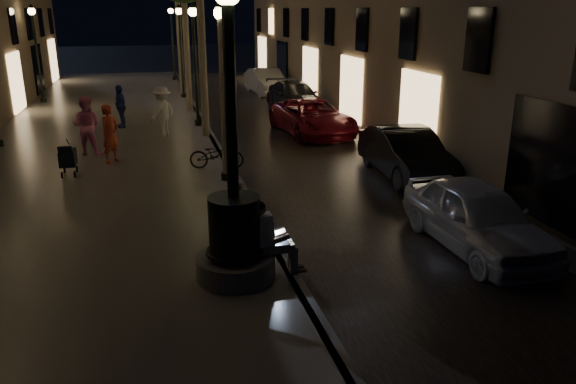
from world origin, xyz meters
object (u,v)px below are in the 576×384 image
object	(u,v)px
fountain_lamppost	(234,224)
pedestrian_red	(110,134)
car_rear	(295,97)
car_fifth	(266,82)
lamp_curb_d	(172,33)
car_front	(477,216)
lamp_curb_b	(194,49)
pedestrian_blue	(120,106)
car_third	(312,117)
lamp_left_c	(36,41)
car_second	(406,154)
lamp_curb_c	(180,39)
pedestrian_pink	(87,126)
pedestrian_white	(162,112)
seated_man_laptop	(269,235)
stroller	(68,158)
lamp_curb_a	(222,69)
bicycle	(217,155)

from	to	relation	value
fountain_lamppost	pedestrian_red	distance (m)	9.08
car_rear	car_fifth	bearing A→B (deg)	89.12
lamp_curb_d	car_fifth	size ratio (longest dim) A/B	1.07
pedestrian_red	car_front	bearing A→B (deg)	-98.13
lamp_curb_b	pedestrian_blue	size ratio (longest dim) A/B	2.84
car_third	lamp_curb_d	bearing A→B (deg)	98.49
lamp_left_c	pedestrian_blue	world-z (taller)	lamp_left_c
lamp_left_c	car_second	bearing A→B (deg)	-53.04
car_third	lamp_curb_c	bearing A→B (deg)	108.33
pedestrian_blue	pedestrian_pink	bearing A→B (deg)	-33.14
lamp_curb_c	lamp_curb_b	bearing A→B (deg)	-90.00
car_third	pedestrian_red	world-z (taller)	pedestrian_red
car_rear	lamp_left_c	bearing A→B (deg)	156.72
car_front	pedestrian_white	xyz separation A→B (m)	(-5.84, 11.73, 0.43)
seated_man_laptop	stroller	world-z (taller)	seated_man_laptop
car_rear	lamp_curb_a	bearing A→B (deg)	-116.05
car_third	pedestrian_pink	bearing A→B (deg)	-171.07
lamp_curb_a	car_second	distance (m)	5.83
lamp_curb_b	lamp_curb_a	bearing A→B (deg)	-90.00
pedestrian_white	lamp_curb_a	bearing A→B (deg)	56.40
lamp_curb_c	car_front	xyz separation A→B (m)	(4.38, -21.51, -2.54)
lamp_left_c	stroller	size ratio (longest dim) A/B	4.67
pedestrian_pink	pedestrian_blue	distance (m)	4.49
lamp_left_c	car_second	size ratio (longest dim) A/B	1.09
pedestrian_blue	car_third	bearing A→B (deg)	50.73
lamp_left_c	stroller	world-z (taller)	lamp_left_c
car_third	bicycle	bearing A→B (deg)	-137.64
pedestrian_red	pedestrian_white	bearing A→B (deg)	13.38
car_front	pedestrian_white	distance (m)	13.11
lamp_curb_c	car_second	xyz separation A→B (m)	(5.24, -16.41, -2.51)
lamp_curb_b	pedestrian_white	size ratio (longest dim) A/B	2.59
car_second	pedestrian_white	size ratio (longest dim) A/B	2.37
car_second	car_fifth	distance (m)	17.66
fountain_lamppost	pedestrian_white	world-z (taller)	fountain_lamppost
car_second	car_third	xyz separation A→B (m)	(-0.94, 6.41, -0.04)
seated_man_laptop	lamp_curb_a	world-z (taller)	lamp_curb_a
car_rear	pedestrian_blue	distance (m)	8.57
lamp_curb_a	pedestrian_red	size ratio (longest dim) A/B	2.67
fountain_lamppost	lamp_left_c	bearing A→B (deg)	106.22
lamp_curb_b	car_rear	bearing A→B (deg)	33.76
fountain_lamppost	car_fifth	distance (m)	23.91
pedestrian_white	stroller	bearing A→B (deg)	11.98
seated_man_laptop	pedestrian_pink	size ratio (longest dim) A/B	0.73
lamp_curb_b	bicycle	world-z (taller)	lamp_curb_b
car_fifth	lamp_curb_c	bearing A→B (deg)	-170.30
car_rear	car_fifth	distance (m)	5.90
lamp_left_c	car_third	size ratio (longest dim) A/B	0.98
lamp_curb_c	bicycle	xyz separation A→B (m)	(-0.10, -14.76, -2.61)
lamp_curb_b	pedestrian_pink	world-z (taller)	lamp_curb_b
lamp_left_c	stroller	xyz separation A→B (m)	(2.80, -14.46, -2.52)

